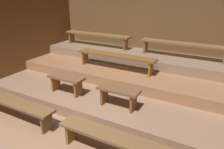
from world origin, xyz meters
The scene contains 13 objects.
ground centered at (0.00, 2.30, -0.04)m, with size 6.50×5.39×0.08m, color #9D7555.
wall_back centered at (0.00, 4.62, 1.18)m, with size 6.50×0.06×2.37m, color brown.
wall_left centered at (-2.88, 2.30, 1.18)m, with size 0.06×5.39×2.37m, color brown.
platform_lower centered at (0.00, 2.85, 0.13)m, with size 5.70×3.49×0.26m, color #A0795D.
platform_middle centered at (0.00, 3.47, 0.38)m, with size 5.70×2.25×0.26m, color #A8734D.
platform_upper centered at (0.00, 4.00, 0.64)m, with size 5.70×1.19×0.26m, color #9B7A62.
bench_floor_left centered at (-1.34, 0.58, 0.35)m, with size 2.32×0.33×0.42m.
bench_floor_right centered at (1.34, 0.58, 0.35)m, with size 2.32×0.33×0.42m.
bench_lower_left centered at (-0.68, 1.66, 0.57)m, with size 0.89×0.33×0.42m.
bench_lower_right centered at (0.68, 1.66, 0.57)m, with size 0.89×0.33×0.42m.
bench_middle_center centered at (-0.11, 3.05, 0.86)m, with size 2.25×0.33×0.42m.
bench_upper_left centered at (-1.40, 4.16, 1.12)m, with size 2.38×0.33×0.42m.
bench_upper_right centered at (1.40, 4.16, 1.12)m, with size 2.38×0.33×0.42m.
Camera 1 is at (2.45, -1.86, 2.54)m, focal length 34.32 mm.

